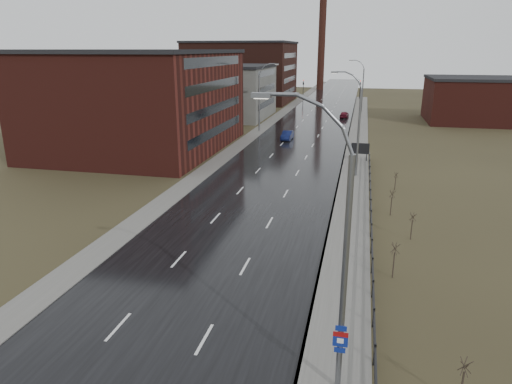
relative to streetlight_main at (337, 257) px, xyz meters
The scene contains 24 objects.
road 58.93m from the streetlight_main, 98.31° to the left, with size 14.00×300.00×0.06m, color black.
sidewalk_right 33.54m from the streetlight_main, 89.78° to the left, with size 3.20×180.00×0.18m, color #595651.
curb_right 33.57m from the streetlight_main, 92.42° to the left, with size 0.16×180.00×0.18m, color slate.
sidewalk_left 60.65m from the streetlight_main, 106.04° to the left, with size 2.40×260.00×0.12m, color #595651.
warehouse_near 52.13m from the streetlight_main, 124.42° to the left, with size 22.44×28.56×13.50m.
warehouse_mid 80.48m from the streetlight_main, 109.20° to the left, with size 16.32×20.40×10.50m.
warehouse_far 110.59m from the streetlight_main, 106.53° to the left, with size 26.52×24.48×15.50m.
building_right 82.95m from the streetlight_main, 74.74° to the left, with size 18.36×16.32×8.50m.
smokestack 149.01m from the streetlight_main, 95.58° to the left, with size 2.70×2.70×30.70m.
streetlight_main is the anchor object (origin of this frame).
streetlight_right_mid 34.01m from the streetlight_main, 89.95° to the left, with size 3.36×0.28×11.35m.
streetlight_left 62.15m from the streetlight_main, 105.08° to the left, with size 3.36×0.28×11.35m.
streetlight_right_far 88.01m from the streetlight_main, 89.98° to the left, with size 3.36×0.28×11.35m.
guardrail 17.27m from the streetlight_main, 83.61° to the left, with size 0.10×53.05×1.10m.
shrub_b 7.09m from the streetlight_main, ahead, with size 0.51×0.54×2.14m.
shrub_c 12.12m from the streetlight_main, 73.96° to the left, with size 0.55×0.58×2.31m.
shrub_d 18.44m from the streetlight_main, 74.67° to the left, with size 0.50×0.52×2.08m.
shrub_e 22.95m from the streetlight_main, 81.06° to the left, with size 0.53×0.56×2.23m.
shrub_f 30.58m from the streetlight_main, 81.86° to the left, with size 0.44×0.46×1.84m.
billboard 41.52m from the streetlight_main, 89.13° to the left, with size 2.22×0.17×2.40m.
traffic_light_left 119.16m from the streetlight_main, 97.95° to the left, with size 0.58×2.73×5.30m.
traffic_light_right 118.01m from the streetlight_main, 90.23° to the left, with size 0.58×2.73×5.30m.
car_near 54.77m from the streetlight_main, 101.14° to the left, with size 1.46×4.18×1.38m, color #0D1544.
car_far 79.86m from the streetlight_main, 92.14° to the left, with size 1.59×3.94×1.34m, color #560E1C.
Camera 1 is at (9.03, -13.92, 13.51)m, focal length 32.00 mm.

